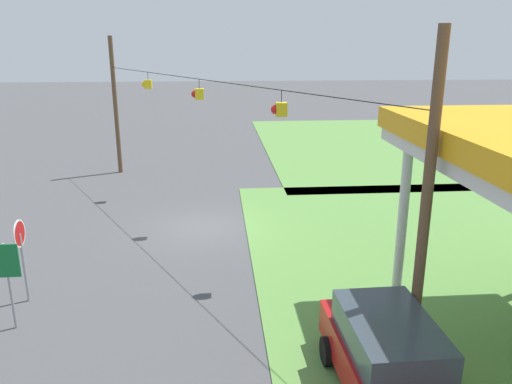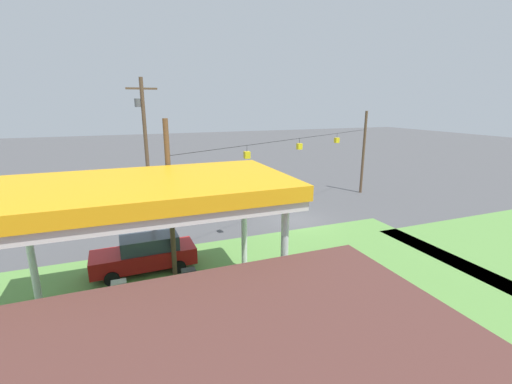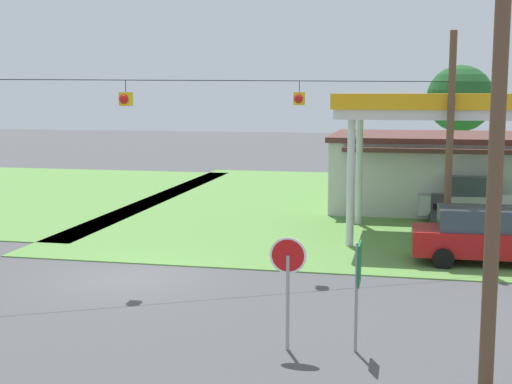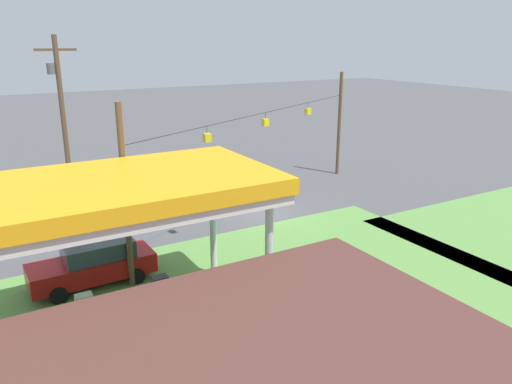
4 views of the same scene
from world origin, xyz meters
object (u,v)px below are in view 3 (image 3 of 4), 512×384
object	(u,v)px
fuel_pump_near	(438,217)
utility_pole_main	(502,89)
gas_station_store	(471,172)
gas_station_canopy	(478,108)
fuel_pump_far	(510,220)
car_at_pumps_rear	(468,198)
tree_behind_station	(460,99)
route_sign	(358,275)
car_at_pumps_front	(488,236)
stop_sign_roadside	(288,268)

from	to	relation	value
fuel_pump_near	utility_pole_main	xyz separation A→B (m)	(0.40, -14.31, 4.80)
gas_station_store	fuel_pump_near	bearing A→B (deg)	-103.40
gas_station_canopy	fuel_pump_far	xyz separation A→B (m)	(1.32, -0.00, -4.19)
car_at_pumps_rear	tree_behind_station	size ratio (longest dim) A/B	0.58
car_at_pumps_rear	fuel_pump_far	bearing A→B (deg)	103.87
route_sign	utility_pole_main	size ratio (longest dim) A/B	0.24
fuel_pump_far	tree_behind_station	distance (m)	17.51
fuel_pump_near	route_sign	bearing A→B (deg)	-99.51
car_at_pumps_rear	fuel_pump_near	bearing A→B (deg)	68.03
route_sign	tree_behind_station	size ratio (longest dim) A/B	0.33
car_at_pumps_front	route_sign	world-z (taller)	route_sign
stop_sign_roadside	tree_behind_station	world-z (taller)	tree_behind_station
route_sign	utility_pole_main	distance (m)	4.89
gas_station_store	fuel_pump_far	world-z (taller)	gas_station_store
gas_station_canopy	utility_pole_main	xyz separation A→B (m)	(-0.92, -14.31, 0.62)
stop_sign_roadside	gas_station_canopy	bearing A→B (deg)	-110.82
gas_station_canopy	fuel_pump_near	size ratio (longest dim) A/B	6.01
fuel_pump_near	fuel_pump_far	distance (m)	2.64
gas_station_store	tree_behind_station	distance (m)	9.95
utility_pole_main	gas_station_canopy	bearing A→B (deg)	86.34
gas_station_store	stop_sign_roadside	bearing A→B (deg)	-104.81
stop_sign_roadside	utility_pole_main	distance (m)	5.70
fuel_pump_near	car_at_pumps_front	size ratio (longest dim) A/B	0.34
fuel_pump_far	stop_sign_roadside	distance (m)	14.55
fuel_pump_near	car_at_pumps_rear	distance (m)	4.32
stop_sign_roadside	route_sign	distance (m)	1.51
gas_station_store	tree_behind_station	world-z (taller)	tree_behind_station
gas_station_canopy	tree_behind_station	distance (m)	16.95
car_at_pumps_rear	gas_station_store	bearing A→B (deg)	-98.99
fuel_pump_near	car_at_pumps_front	distance (m)	4.31
fuel_pump_far	stop_sign_roadside	world-z (taller)	stop_sign_roadside
car_at_pumps_front	fuel_pump_near	bearing A→B (deg)	108.07
gas_station_canopy	tree_behind_station	bearing A→B (deg)	88.31
car_at_pumps_front	car_at_pumps_rear	bearing A→B (deg)	88.75
fuel_pump_near	fuel_pump_far	size ratio (longest dim) A/B	1.00
car_at_pumps_front	car_at_pumps_rear	world-z (taller)	car_at_pumps_rear
fuel_pump_near	utility_pole_main	world-z (taller)	utility_pole_main
gas_station_canopy	stop_sign_roadside	distance (m)	14.36
stop_sign_roadside	route_sign	size ratio (longest dim) A/B	1.04
gas_station_canopy	car_at_pumps_rear	size ratio (longest dim) A/B	2.50
fuel_pump_far	tree_behind_station	bearing A→B (deg)	92.76
route_sign	fuel_pump_near	bearing A→B (deg)	80.49
gas_station_canopy	fuel_pump_near	xyz separation A→B (m)	(-1.32, -0.00, -4.19)
car_at_pumps_front	route_sign	size ratio (longest dim) A/B	2.10
gas_station_store	stop_sign_roadside	size ratio (longest dim) A/B	5.29
fuel_pump_near	tree_behind_station	bearing A→B (deg)	83.88
gas_station_canopy	car_at_pumps_front	bearing A→B (deg)	-88.38
car_at_pumps_front	route_sign	xyz separation A→B (m)	(-3.59, -8.84, 0.75)
fuel_pump_near	tree_behind_station	size ratio (longest dim) A/B	0.24
car_at_pumps_rear	gas_station_canopy	bearing A→B (deg)	85.82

